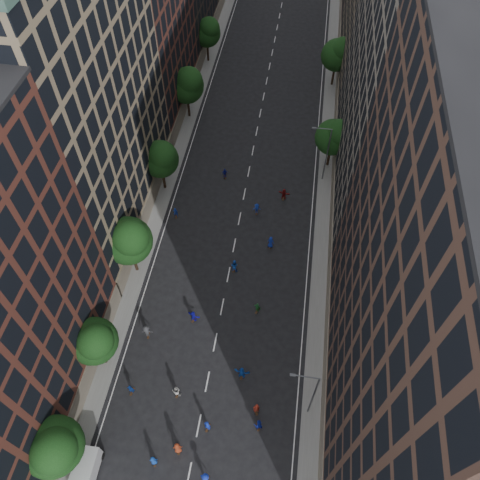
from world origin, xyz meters
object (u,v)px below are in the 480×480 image
Objects in this scene: streetlamp_near at (312,394)px; skater_0 at (153,461)px; streetlamp_far at (326,152)px; skater_2 at (258,424)px; cargo_van at (85,472)px; skater_1 at (207,425)px.

streetlamp_near is 5.88× the size of skater_0.
streetlamp_near is at bearing -90.00° from streetlamp_far.
streetlamp_far is 5.08× the size of skater_2.
cargo_van is at bearing -115.15° from streetlamp_far.
streetlamp_near is 5.08× the size of skater_2.
skater_0 is at bearing 17.76° from cargo_van.
streetlamp_near is at bearing -168.76° from skater_2.
skater_1 is at bearing -5.32° from skater_2.
streetlamp_far is 46.46m from cargo_van.
streetlamp_near reaches higher than skater_0.
streetlamp_far is at bearing -112.56° from skater_2.
skater_2 is at bearing -97.34° from streetlamp_far.
cargo_van reaches higher than skater_1.
skater_2 is at bearing 22.89° from cargo_van.
skater_1 is at bearing -156.82° from skater_0.
skater_1 is (-9.42, -3.11, -4.24)m from streetlamp_near.
streetlamp_near is at bearing 23.54° from cargo_van.
skater_2 is at bearing -155.40° from skater_1.
cargo_van is at bearing -155.65° from streetlamp_near.
streetlamp_far is 2.11× the size of cargo_van.
cargo_van is (-19.67, -8.90, -3.97)m from streetlamp_near.
streetlamp_near is 4.87× the size of skater_1.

